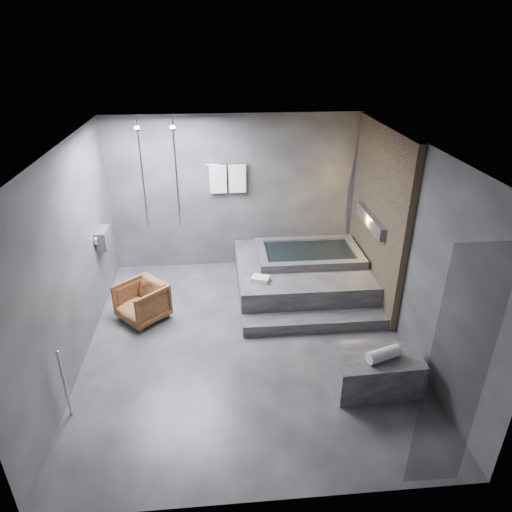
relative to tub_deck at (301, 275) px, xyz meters
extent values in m
plane|color=#29292B|center=(-1.05, -1.45, -0.25)|extent=(5.00, 5.00, 0.00)
cube|color=#444446|center=(-1.05, -1.45, 2.55)|extent=(4.50, 5.00, 0.04)
cube|color=#323236|center=(-1.05, 1.05, 1.15)|extent=(4.50, 0.04, 2.80)
cube|color=#323236|center=(-1.05, -3.95, 1.15)|extent=(4.50, 0.04, 2.80)
cube|color=#323236|center=(-3.30, -1.45, 1.15)|extent=(0.04, 5.00, 2.80)
cube|color=#323236|center=(1.20, -1.45, 1.15)|extent=(0.04, 5.00, 2.80)
cube|color=#8C7152|center=(1.14, -0.20, 1.15)|extent=(0.10, 2.40, 2.78)
cube|color=#FF9938|center=(1.06, -0.20, 1.05)|extent=(0.14, 1.20, 0.20)
cube|color=slate|center=(-3.21, -0.05, 0.85)|extent=(0.16, 0.42, 0.30)
imported|color=beige|center=(-3.20, -0.15, 0.80)|extent=(0.08, 0.08, 0.21)
imported|color=beige|center=(-3.20, 0.05, 0.78)|extent=(0.07, 0.07, 0.15)
cylinder|color=silver|center=(-2.05, 0.60, 1.65)|extent=(0.04, 0.04, 1.80)
cylinder|color=silver|center=(-2.60, 0.60, 1.65)|extent=(0.04, 0.04, 1.80)
cylinder|color=silver|center=(-1.20, 0.99, 1.70)|extent=(0.75, 0.02, 0.02)
cube|color=white|center=(-1.37, 0.97, 1.45)|extent=(0.30, 0.06, 0.50)
cube|color=white|center=(-1.03, 0.97, 1.45)|extent=(0.30, 0.06, 0.50)
cylinder|color=silver|center=(-3.20, -2.65, 0.20)|extent=(0.04, 0.04, 0.90)
cube|color=black|center=(0.60, -3.90, 1.10)|extent=(0.55, 0.01, 2.60)
cube|color=#2D2D30|center=(0.00, 0.00, 0.00)|extent=(2.20, 2.00, 0.50)
cube|color=#2D2D30|center=(0.00, -1.18, -0.16)|extent=(2.20, 0.36, 0.18)
cube|color=#313133|center=(0.48, -2.52, -0.01)|extent=(1.08, 0.63, 0.48)
imported|color=#442311|center=(-2.61, -0.71, 0.05)|extent=(0.93, 0.93, 0.61)
cylinder|color=silver|center=(0.52, -2.57, 0.30)|extent=(0.46, 0.28, 0.15)
cube|color=silver|center=(-0.77, -0.58, 0.29)|extent=(0.32, 0.28, 0.07)
camera|label=1|loc=(-1.40, -6.79, 3.81)|focal=32.00mm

